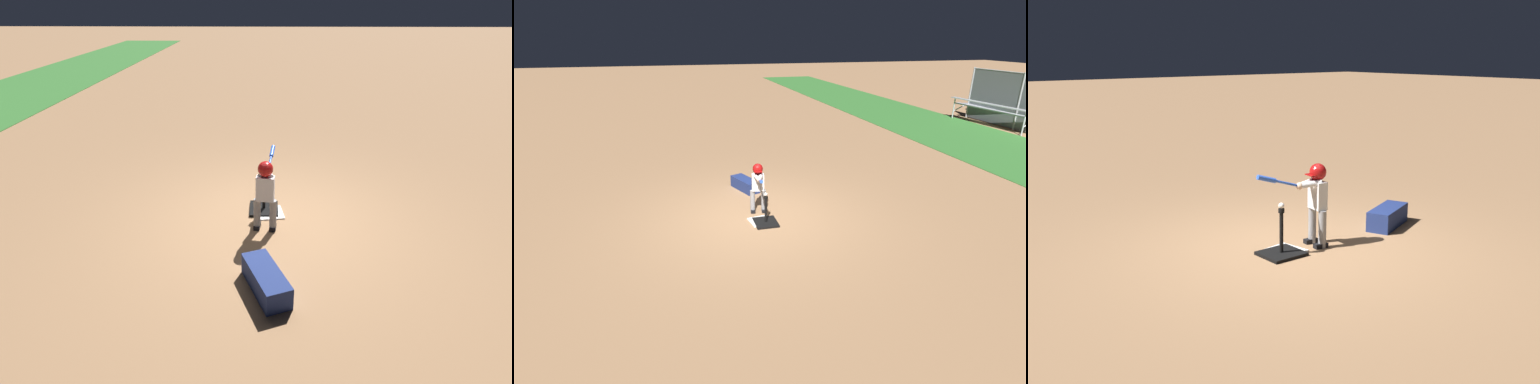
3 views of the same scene
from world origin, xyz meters
TOP-DOWN VIEW (x-y plane):
  - ground_plane at (0.00, 0.00)m, footprint 90.00×90.00m
  - home_plate at (0.20, 0.06)m, footprint 0.50×0.50m
  - batting_tee at (0.31, 0.14)m, footprint 0.51×0.45m
  - batter_child at (-0.26, 0.12)m, footprint 0.97×0.35m
  - baseball at (0.31, 0.14)m, footprint 0.07×0.07m
  - bleachers_right_center at (-6.37, 11.92)m, footprint 4.02×2.18m
  - equipment_bag at (-1.66, 0.11)m, footprint 0.90×0.61m

SIDE VIEW (x-z plane):
  - ground_plane at x=0.00m, z-range 0.00..0.00m
  - home_plate at x=0.20m, z-range 0.00..0.02m
  - batting_tee at x=0.31m, z-range -0.23..0.36m
  - equipment_bag at x=-1.66m, z-range 0.00..0.28m
  - bleachers_right_center at x=-6.37m, z-range -0.01..0.95m
  - baseball at x=0.31m, z-range 0.60..0.67m
  - batter_child at x=-0.26m, z-range 0.14..1.22m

